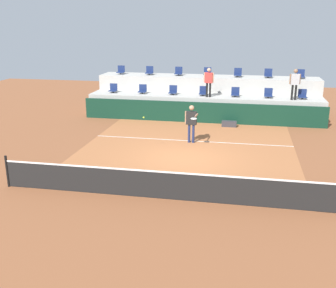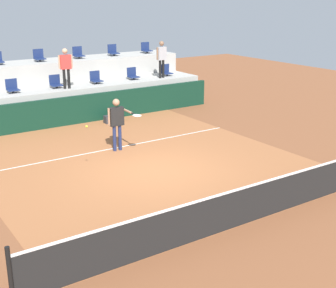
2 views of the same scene
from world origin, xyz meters
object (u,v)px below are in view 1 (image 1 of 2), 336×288
object	(u,v)px
stadium_chair_lower_left	(143,90)
stadium_chair_lower_center	(203,92)
stadium_chair_upper_far_right	(301,75)
stadium_chair_upper_far_left	(121,71)
stadium_chair_upper_center	(207,73)
stadium_chair_lower_mid_left	(173,91)
stadium_chair_lower_mid_right	(235,93)
tennis_ball	(144,117)
stadium_chair_upper_left	(149,71)
equipment_bag	(229,124)
spectator_in_white	(295,81)
spectator_in_grey	(209,80)
tennis_player	(191,120)
stadium_chair_lower_far_left	(113,89)
stadium_chair_upper_mid_left	(178,72)
stadium_chair_upper_mid_right	(238,73)
stadium_chair_lower_right	(268,94)
stadium_chair_upper_right	(268,74)
stadium_chair_lower_far_right	(302,95)

from	to	relation	value
stadium_chair_lower_left	stadium_chair_lower_center	distance (m)	3.50
stadium_chair_lower_left	stadium_chair_upper_far_right	size ratio (longest dim) A/B	1.00
stadium_chair_upper_far_left	stadium_chair_upper_center	xyz separation A→B (m)	(5.36, 0.00, 0.00)
stadium_chair_lower_mid_left	stadium_chair_lower_mid_right	bearing A→B (deg)	0.00
tennis_ball	stadium_chair_upper_left	bearing A→B (deg)	101.94
stadium_chair_lower_left	equipment_bag	bearing A→B (deg)	-20.06
spectator_in_white	tennis_ball	xyz separation A→B (m)	(-6.54, -6.32, -0.77)
stadium_chair_lower_mid_left	spectator_in_grey	distance (m)	2.21
stadium_chair_upper_center	tennis_player	bearing A→B (deg)	-89.84
stadium_chair_lower_far_left	stadium_chair_lower_mid_right	xyz separation A→B (m)	(7.03, 0.00, 0.00)
stadium_chair_upper_mid_left	stadium_chair_upper_far_right	bearing A→B (deg)	0.00
stadium_chair_upper_center	stadium_chair_upper_mid_right	bearing A→B (deg)	0.00
stadium_chair_lower_center	stadium_chair_upper_left	distance (m)	4.04
stadium_chair_lower_mid_right	spectator_in_white	size ratio (longest dim) A/B	0.32
stadium_chair_lower_right	stadium_chair_lower_left	bearing A→B (deg)	180.00
stadium_chair_lower_far_left	stadium_chair_lower_left	bearing A→B (deg)	0.00
stadium_chair_upper_mid_left	stadium_chair_lower_mid_right	bearing A→B (deg)	-27.33
stadium_chair_upper_far_right	stadium_chair_lower_far_left	bearing A→B (deg)	-170.38
stadium_chair_upper_right	spectator_in_grey	bearing A→B (deg)	-145.95
stadium_chair_upper_right	stadium_chair_lower_right	bearing A→B (deg)	-90.27
stadium_chair_upper_left	tennis_player	world-z (taller)	stadium_chair_upper_left
stadium_chair_upper_left	stadium_chair_upper_right	bearing A→B (deg)	0.00
stadium_chair_upper_left	spectator_in_grey	world-z (taller)	spectator_in_grey
stadium_chair_lower_left	stadium_chair_upper_mid_left	world-z (taller)	stadium_chair_upper_mid_left
stadium_chair_upper_left	spectator_in_white	xyz separation A→B (m)	(8.34, -2.18, -0.09)
stadium_chair_lower_center	stadium_chair_upper_center	distance (m)	1.99
stadium_chair_lower_center	stadium_chair_upper_center	world-z (taller)	stadium_chair_upper_center
equipment_bag	stadium_chair_lower_mid_right	bearing A→B (deg)	84.25
tennis_ball	stadium_chair_upper_far_right	bearing A→B (deg)	50.24
stadium_chair_lower_center	spectator_in_white	size ratio (longest dim) A/B	0.32
stadium_chair_lower_center	stadium_chair_upper_far_left	distance (m)	5.69
stadium_chair_upper_right	stadium_chair_upper_mid_left	bearing A→B (deg)	180.00
spectator_in_grey	spectator_in_white	size ratio (longest dim) A/B	0.97
stadium_chair_lower_right	stadium_chair_upper_mid_left	world-z (taller)	stadium_chair_upper_mid_left
stadium_chair_lower_mid_left	stadium_chair_lower_far_right	size ratio (longest dim) A/B	1.00
stadium_chair_lower_right	stadium_chair_upper_left	bearing A→B (deg)	165.70
stadium_chair_lower_far_left	stadium_chair_lower_mid_left	size ratio (longest dim) A/B	1.00
stadium_chair_upper_far_left	equipment_bag	bearing A→B (deg)	-27.86
spectator_in_white	equipment_bag	world-z (taller)	spectator_in_white
stadium_chair_upper_mid_left	stadium_chair_lower_far_right	bearing A→B (deg)	-14.36
stadium_chair_upper_mid_left	stadium_chair_lower_center	bearing A→B (deg)	-46.39
stadium_chair_lower_left	stadium_chair_lower_mid_left	size ratio (longest dim) A/B	1.00
stadium_chair_upper_far_left	stadium_chair_lower_mid_left	bearing A→B (deg)	-26.49
stadium_chair_lower_mid_left	spectator_in_grey	xyz separation A→B (m)	(2.05, -0.38, 0.73)
stadium_chair_upper_mid_left	equipment_bag	size ratio (longest dim) A/B	0.68
stadium_chair_lower_far_left	stadium_chair_upper_left	size ratio (longest dim) A/B	1.00
equipment_bag	stadium_chair_lower_far_left	bearing A→B (deg)	164.83
spectator_in_grey	tennis_ball	bearing A→B (deg)	-107.90
stadium_chair_upper_far_left	stadium_chair_lower_center	bearing A→B (deg)	-18.64
stadium_chair_upper_far_right	spectator_in_grey	world-z (taller)	spectator_in_grey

